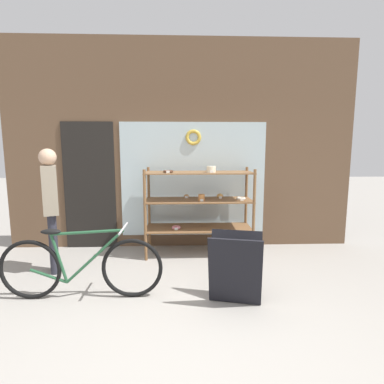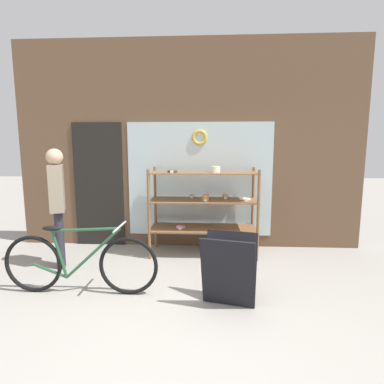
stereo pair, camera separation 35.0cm
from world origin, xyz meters
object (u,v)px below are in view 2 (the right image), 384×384
object	(u,v)px
pedestrian	(57,199)
sandwich_board	(229,270)
display_case	(204,201)
bicycle	(80,263)

from	to	relation	value
pedestrian	sandwich_board	bearing A→B (deg)	-134.48
display_case	bicycle	bearing A→B (deg)	-135.13
display_case	sandwich_board	size ratio (longest dim) A/B	2.18
sandwich_board	display_case	bearing A→B (deg)	113.96
bicycle	pedestrian	xyz separation A→B (m)	(-0.60, 0.74, 0.62)
display_case	sandwich_board	distance (m)	1.66
bicycle	pedestrian	distance (m)	1.14
display_case	pedestrian	bearing A→B (deg)	-161.85
bicycle	sandwich_board	distance (m)	1.71
sandwich_board	pedestrian	distance (m)	2.55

